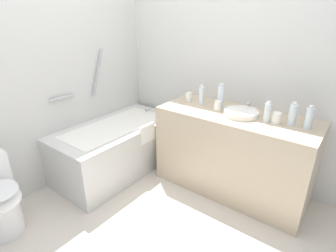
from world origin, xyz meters
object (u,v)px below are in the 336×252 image
Objects in this scene: water_bottle_3 at (202,96)px; water_bottle_0 at (293,115)px; bathtub at (117,146)px; drinking_glass_0 at (276,118)px; water_bottle_2 at (267,112)px; drinking_glass_2 at (218,106)px; sink_basin at (241,113)px; water_bottle_1 at (309,118)px; drinking_glass_1 at (189,97)px; water_bottle_4 at (221,97)px; sink_faucet at (249,107)px.

water_bottle_0 is at bearing -91.14° from water_bottle_3.
bathtub is 14.27× the size of drinking_glass_0.
water_bottle_2 reaches higher than drinking_glass_2.
sink_basin is 1.60× the size of water_bottle_1.
bathtub is at bearing 105.89° from drinking_glass_0.
water_bottle_3 reaches higher than drinking_glass_1.
drinking_glass_2 is at bearing 94.47° from water_bottle_0.
sink_basin is 1.26× the size of water_bottle_4.
water_bottle_4 is (0.07, 0.25, 0.09)m from sink_basin.
water_bottle_1 is at bearing -90.88° from water_bottle_3.
water_bottle_3 reaches higher than sink_basin.
sink_basin is 2.09× the size of sink_faucet.
water_bottle_3 reaches higher than drinking_glass_2.
drinking_glass_2 reaches higher than sink_basin.
bathtub reaches higher than water_bottle_4.
drinking_glass_1 reaches higher than sink_faucet.
bathtub is at bearing 116.93° from sink_faucet.
sink_faucet is at bearing -79.18° from drinking_glass_1.
sink_basin is at bearing -105.94° from water_bottle_4.
drinking_glass_0 is at bearing 100.96° from water_bottle_1.
drinking_glass_1 is (0.08, 0.86, -0.04)m from water_bottle_2.
water_bottle_2 is 0.50m from water_bottle_4.
sink_basin is at bearing -180.00° from sink_faucet.
bathtub is 9.43× the size of sink_faucet.
water_bottle_2 is at bearing -95.41° from drinking_glass_1.
water_bottle_0 is (0.05, -0.43, 0.07)m from sink_basin.
sink_faucet is 0.46m from water_bottle_0.
sink_basin is 0.44m from water_bottle_0.
sink_basin is at bearing -97.76° from water_bottle_3.
drinking_glass_1 is (0.07, 0.95, -0.00)m from drinking_glass_0.
water_bottle_1 is 0.95× the size of water_bottle_3.
water_bottle_4 reaches higher than drinking_glass_0.
sink_faucet is 0.60× the size of water_bottle_4.
water_bottle_1 is 1.19m from drinking_glass_1.
water_bottle_3 reaches higher than water_bottle_2.
water_bottle_1 is (-0.14, -0.56, 0.06)m from sink_faucet.
drinking_glass_2 reaches higher than sink_faucet.
drinking_glass_2 is at bearing -107.38° from water_bottle_3.
water_bottle_4 is (0.03, 0.68, 0.02)m from water_bottle_0.
drinking_glass_0 is at bearing -120.97° from sink_faucet.
drinking_glass_0 is (-0.06, -0.78, -0.05)m from water_bottle_3.
water_bottle_1 is 0.80m from drinking_glass_2.
water_bottle_1 is 2.04× the size of drinking_glass_1.
water_bottle_3 reaches higher than water_bottle_0.
water_bottle_2 is at bearing 100.31° from water_bottle_1.
drinking_glass_0 is at bearing 111.35° from water_bottle_0.
water_bottle_1 is at bearing -91.15° from drinking_glass_1.
drinking_glass_1 is at bearing 88.60° from water_bottle_0.
water_bottle_4 is 2.57× the size of drinking_glass_2.
drinking_glass_2 is (-0.01, 0.56, -0.00)m from drinking_glass_0.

